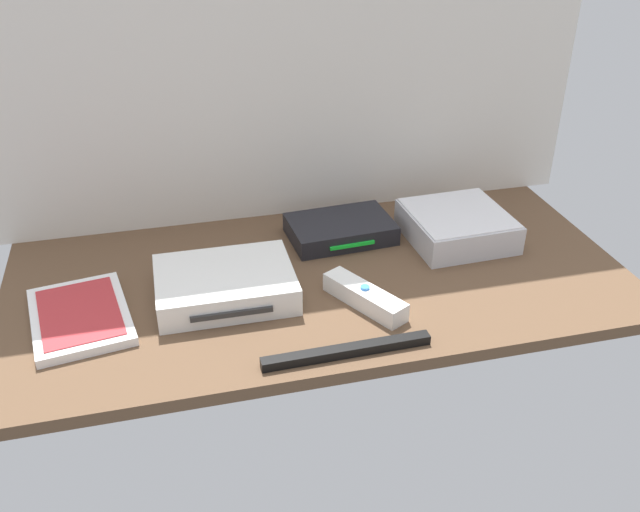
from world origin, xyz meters
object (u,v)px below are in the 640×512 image
object	(u,v)px
game_case	(80,316)
network_router	(340,229)
game_console	(225,284)
remote_wand	(365,297)
mini_computer	(457,226)
sensor_bar	(347,351)

from	to	relation	value
game_case	network_router	xyz separation A→B (cm)	(43.98, 15.20, 0.94)
game_console	network_router	distance (cm)	26.36
game_console	remote_wand	world-z (taller)	game_console
game_console	remote_wand	bearing A→B (deg)	-20.13
mini_computer	game_case	bearing A→B (deg)	-171.30
mini_computer	remote_wand	size ratio (longest dim) A/B	1.20
mini_computer	game_case	xyz separation A→B (cm)	(-63.85, -9.77, -1.88)
network_router	sensor_bar	size ratio (longest dim) A/B	0.78
game_case	remote_wand	size ratio (longest dim) A/B	1.42
game_console	network_router	size ratio (longest dim) A/B	1.13
mini_computer	sensor_bar	xyz separation A→B (cm)	(-27.96, -27.14, -1.94)
network_router	remote_wand	bearing A→B (deg)	-99.54
game_console	game_case	bearing A→B (deg)	-176.29
network_router	sensor_bar	distance (cm)	33.57
game_case	remote_wand	distance (cm)	42.30
sensor_bar	game_console	bearing A→B (deg)	126.41
game_case	network_router	distance (cm)	46.54
remote_wand	mini_computer	bearing A→B (deg)	7.93
game_console	mini_computer	bearing A→B (deg)	11.93
mini_computer	sensor_bar	bearing A→B (deg)	-135.85
network_router	remote_wand	world-z (taller)	same
game_console	sensor_bar	distance (cm)	23.47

